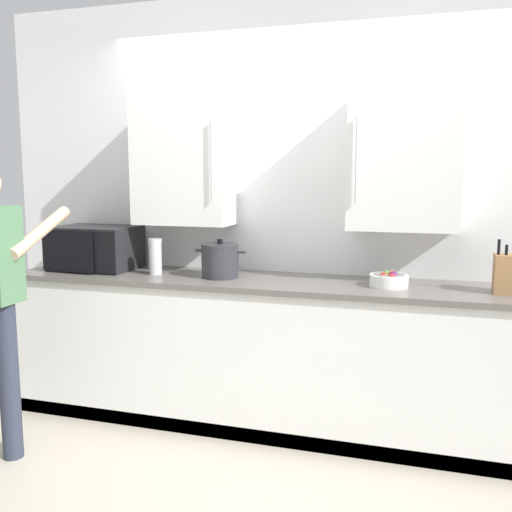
% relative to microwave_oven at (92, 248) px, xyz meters
% --- Properties ---
extents(ground_plane, '(9.82, 9.82, 0.00)m').
position_rel_microwave_oven_xyz_m(ground_plane, '(1.34, -0.96, -1.08)').
color(ground_plane, '#B7AD99').
extents(back_wall_tiled, '(4.19, 0.44, 2.73)m').
position_rel_microwave_oven_xyz_m(back_wall_tiled, '(1.34, 0.27, 0.35)').
color(back_wall_tiled, white).
rests_on(back_wall_tiled, ground_plane).
extents(counter_unit, '(3.51, 0.63, 0.93)m').
position_rel_microwave_oven_xyz_m(counter_unit, '(1.34, -0.04, -0.62)').
color(counter_unit, white).
rests_on(counter_unit, ground_plane).
extents(microwave_oven, '(0.54, 0.44, 0.29)m').
position_rel_microwave_oven_xyz_m(microwave_oven, '(0.00, 0.00, 0.00)').
color(microwave_oven, black).
rests_on(microwave_oven, counter_unit).
extents(stock_pot, '(0.33, 0.24, 0.24)m').
position_rel_microwave_oven_xyz_m(stock_pot, '(0.95, -0.05, -0.04)').
color(stock_pot, '#2D2D33').
rests_on(stock_pot, counter_unit).
extents(fruit_bowl, '(0.22, 0.22, 0.10)m').
position_rel_microwave_oven_xyz_m(fruit_bowl, '(1.99, -0.05, -0.10)').
color(fruit_bowl, white).
rests_on(fruit_bowl, counter_unit).
extents(knife_block, '(0.11, 0.15, 0.30)m').
position_rel_microwave_oven_xyz_m(knife_block, '(2.60, -0.06, -0.04)').
color(knife_block, '#A37547').
rests_on(knife_block, counter_unit).
extents(thermos_flask, '(0.09, 0.09, 0.23)m').
position_rel_microwave_oven_xyz_m(thermos_flask, '(0.51, -0.07, -0.03)').
color(thermos_flask, '#B7BABF').
rests_on(thermos_flask, counter_unit).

